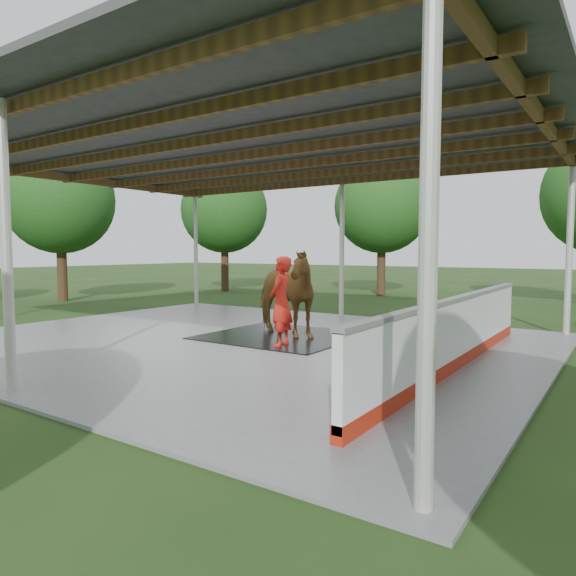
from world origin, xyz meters
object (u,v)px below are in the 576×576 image
Objects in this scene: dasher_board at (457,334)px; horse at (282,293)px; handler at (281,302)px; wash_bucket at (349,354)px.

horse reaches higher than dasher_board.
horse is 1.25× the size of handler.
horse is 1.18m from handler.
dasher_board is at bearing -83.00° from horse.
horse is (-4.04, 0.90, 0.41)m from dasher_board.
horse is at bearing -158.77° from handler.
wash_bucket is at bearing 56.49° from handler.
dasher_board is 3.62× the size of horse.
handler reaches higher than dasher_board.
wash_bucket is (1.87, -0.72, -0.71)m from handler.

